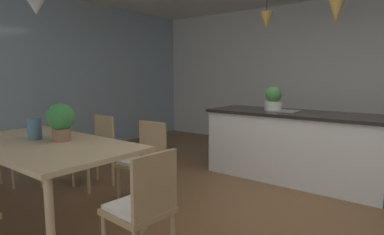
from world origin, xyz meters
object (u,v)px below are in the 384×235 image
at_px(chair_far_right, 144,159).
at_px(chair_far_left, 96,148).
at_px(chair_kitchen_end, 143,207).
at_px(vase_on_dining_table, 35,129).
at_px(kitchen_island, 294,145).
at_px(potted_plant_on_island, 273,99).
at_px(potted_plant_on_table, 61,120).
at_px(dining_table, 43,149).

bearing_deg(chair_far_right, chair_far_left, -180.00).
height_order(chair_kitchen_end, vase_on_dining_table, vase_on_dining_table).
distance_m(kitchen_island, potted_plant_on_island, 0.67).
height_order(chair_far_left, potted_plant_on_table, potted_plant_on_table).
bearing_deg(potted_plant_on_island, dining_table, -113.08).
height_order(chair_kitchen_end, chair_far_left, same).
bearing_deg(chair_far_right, potted_plant_on_table, -114.40).
distance_m(potted_plant_on_island, vase_on_dining_table, 2.92).
bearing_deg(vase_on_dining_table, potted_plant_on_island, 63.26).
bearing_deg(kitchen_island, chair_far_right, -119.50).
xyz_separation_m(chair_kitchen_end, potted_plant_on_island, (-0.22, 2.63, 0.59)).
height_order(potted_plant_on_island, potted_plant_on_table, potted_plant_on_island).
distance_m(chair_far_right, potted_plant_on_table, 0.95).
height_order(kitchen_island, potted_plant_on_island, potted_plant_on_island).
bearing_deg(chair_kitchen_end, dining_table, 179.87).
height_order(potted_plant_on_island, vase_on_dining_table, potted_plant_on_island).
bearing_deg(potted_plant_on_island, potted_plant_on_table, -112.32).
height_order(chair_far_right, vase_on_dining_table, vase_on_dining_table).
distance_m(potted_plant_on_island, potted_plant_on_table, 2.69).
bearing_deg(kitchen_island, potted_plant_on_island, 180.00).
bearing_deg(potted_plant_on_island, vase_on_dining_table, -116.74).
relative_size(chair_far_left, potted_plant_on_table, 2.43).
xyz_separation_m(kitchen_island, vase_on_dining_table, (-1.62, -2.60, 0.40)).
height_order(dining_table, chair_kitchen_end, chair_kitchen_end).
bearing_deg(vase_on_dining_table, dining_table, -7.38).
relative_size(chair_far_left, vase_on_dining_table, 4.13).
height_order(chair_kitchen_end, kitchen_island, kitchen_island).
bearing_deg(kitchen_island, vase_on_dining_table, -121.82).
relative_size(dining_table, potted_plant_on_island, 5.86).
relative_size(chair_far_right, kitchen_island, 0.39).
bearing_deg(chair_far_right, kitchen_island, 60.50).
distance_m(chair_far_left, chair_far_right, 0.87).
relative_size(chair_kitchen_end, potted_plant_on_table, 2.43).
bearing_deg(chair_far_right, dining_table, -116.29).
bearing_deg(chair_far_right, potted_plant_on_island, 68.59).
bearing_deg(chair_far_left, dining_table, -63.76).
xyz_separation_m(chair_kitchen_end, chair_far_left, (-1.77, 0.88, 0.00)).
bearing_deg(chair_kitchen_end, vase_on_dining_table, 178.96).
distance_m(chair_far_left, vase_on_dining_table, 0.97).
distance_m(dining_table, potted_plant_on_island, 2.88).
distance_m(dining_table, potted_plant_on_table, 0.31).
xyz_separation_m(chair_far_left, chair_far_right, (0.87, 0.00, 0.00)).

